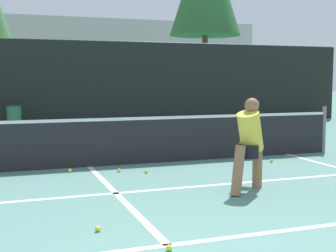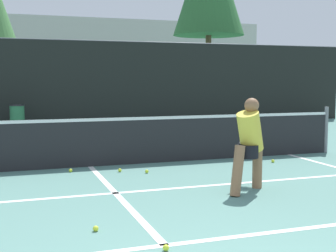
# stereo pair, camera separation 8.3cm
# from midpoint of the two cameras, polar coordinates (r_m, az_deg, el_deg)

# --- Properties ---
(court_baseline_near) EXTENTS (11.00, 0.10, 0.01)m
(court_baseline_near) POSITION_cam_midpoint_polar(r_m,az_deg,el_deg) (4.97, 0.10, -14.34)
(court_baseline_near) COLOR white
(court_baseline_near) RESTS_ON ground
(court_service_line) EXTENTS (8.25, 0.10, 0.01)m
(court_service_line) POSITION_cam_midpoint_polar(r_m,az_deg,el_deg) (7.13, -6.09, -8.13)
(court_service_line) COLOR white
(court_service_line) RESTS_ON ground
(court_center_mark) EXTENTS (0.10, 4.61, 0.01)m
(court_center_mark) POSITION_cam_midpoint_polar(r_m,az_deg,el_deg) (7.10, -6.02, -8.20)
(court_center_mark) COLOR white
(court_center_mark) RESTS_ON ground
(net) EXTENTS (11.09, 0.09, 1.07)m
(net) POSITION_cam_midpoint_polar(r_m,az_deg,el_deg) (9.23, -9.25, -1.79)
(net) COLOR slate
(net) RESTS_ON ground
(fence_back) EXTENTS (24.00, 0.06, 3.10)m
(fence_back) POSITION_cam_midpoint_polar(r_m,az_deg,el_deg) (16.94, -13.78, 5.03)
(fence_back) COLOR black
(fence_back) RESTS_ON ground
(player_practicing) EXTENTS (0.94, 1.03, 1.43)m
(player_practicing) POSITION_cam_midpoint_polar(r_m,az_deg,el_deg) (7.21, 10.18, -1.90)
(player_practicing) COLOR #8C6042
(player_practicing) RESTS_ON ground
(tennis_ball_scattered_0) EXTENTS (0.07, 0.07, 0.07)m
(tennis_ball_scattered_0) POSITION_cam_midpoint_polar(r_m,az_deg,el_deg) (4.82, 0.25, -14.62)
(tennis_ball_scattered_0) COLOR #D1E033
(tennis_ball_scattered_0) RESTS_ON ground
(tennis_ball_scattered_1) EXTENTS (0.07, 0.07, 0.07)m
(tennis_ball_scattered_1) POSITION_cam_midpoint_polar(r_m,az_deg,el_deg) (9.87, 12.90, -4.18)
(tennis_ball_scattered_1) COLOR #D1E033
(tennis_ball_scattered_1) RESTS_ON ground
(tennis_ball_scattered_2) EXTENTS (0.07, 0.07, 0.07)m
(tennis_ball_scattered_2) POSITION_cam_midpoint_polar(r_m,az_deg,el_deg) (8.57, -2.32, -5.54)
(tennis_ball_scattered_2) COLOR #D1E033
(tennis_ball_scattered_2) RESTS_ON ground
(tennis_ball_scattered_3) EXTENTS (0.07, 0.07, 0.07)m
(tennis_ball_scattered_3) POSITION_cam_midpoint_polar(r_m,az_deg,el_deg) (5.44, -8.37, -12.26)
(tennis_ball_scattered_3) COLOR #D1E033
(tennis_ball_scattered_3) RESTS_ON ground
(tennis_ball_scattered_7) EXTENTS (0.07, 0.07, 0.07)m
(tennis_ball_scattered_7) POSITION_cam_midpoint_polar(r_m,az_deg,el_deg) (8.71, -5.62, -5.38)
(tennis_ball_scattered_7) COLOR #D1E033
(tennis_ball_scattered_7) RESTS_ON ground
(tennis_ball_scattered_9) EXTENTS (0.07, 0.07, 0.07)m
(tennis_ball_scattered_9) POSITION_cam_midpoint_polar(r_m,az_deg,el_deg) (8.82, -11.52, -5.32)
(tennis_ball_scattered_9) COLOR #D1E033
(tennis_ball_scattered_9) RESTS_ON ground
(trash_bin) EXTENTS (0.49, 0.49, 0.88)m
(trash_bin) POSITION_cam_midpoint_polar(r_m,az_deg,el_deg) (16.06, -17.76, 0.95)
(trash_bin) COLOR #28603D
(trash_bin) RESTS_ON ground
(parked_car) EXTENTS (1.83, 4.51, 1.44)m
(parked_car) POSITION_cam_midpoint_polar(r_m,az_deg,el_deg) (19.38, -9.72, 2.42)
(parked_car) COLOR #B7B7BC
(parked_car) RESTS_ON ground
(building_far) EXTENTS (36.00, 2.40, 6.18)m
(building_far) POSITION_cam_midpoint_polar(r_m,az_deg,el_deg) (35.71, -16.58, 7.74)
(building_far) COLOR #B2ADA3
(building_far) RESTS_ON ground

